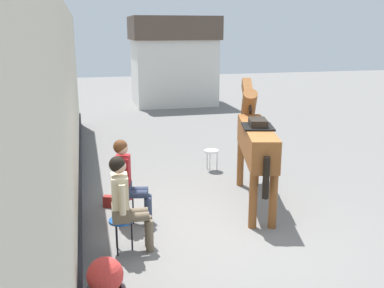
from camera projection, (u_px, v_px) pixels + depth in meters
ground_plane at (190, 168)px, 9.86m from camera, size 40.00×40.00×0.00m
pub_facade_wall at (65, 120)px, 7.48m from camera, size 0.34×14.00×3.40m
distant_cottage at (173, 60)px, 17.92m from camera, size 3.40×2.60×3.50m
seated_visitor_near at (125, 199)px, 6.02m from camera, size 0.61×0.49×1.39m
seated_visitor_far at (127, 178)px, 6.88m from camera, size 0.61×0.48×1.39m
saddled_horse_center at (255, 139)px, 7.71m from camera, size 1.01×2.94×2.06m
flower_planter_near at (106, 284)px, 4.81m from camera, size 0.43×0.43×0.64m
spare_stool_white at (211, 153)px, 9.64m from camera, size 0.32×0.32×0.46m
satchel_bag at (112, 202)px, 7.71m from camera, size 0.30×0.23×0.20m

